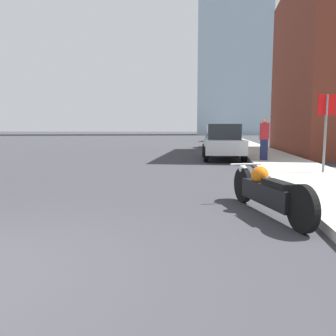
% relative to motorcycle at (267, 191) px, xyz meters
% --- Properties ---
extents(sidewalk, '(2.41, 240.00, 0.15)m').
position_rel_motorcycle_xyz_m(sidewalk, '(1.84, 36.92, -0.32)').
color(sidewalk, '#B2ADA3').
rests_on(sidewalk, ground_plane).
extents(motorcycle, '(1.06, 2.54, 0.78)m').
position_rel_motorcycle_xyz_m(motorcycle, '(0.00, 0.00, 0.00)').
color(motorcycle, black).
rests_on(motorcycle, ground_plane).
extents(parked_car_silver, '(2.03, 4.29, 1.66)m').
position_rel_motorcycle_xyz_m(parked_car_silver, '(-0.48, 10.12, 0.43)').
color(parked_car_silver, '#BCBCC1').
rests_on(parked_car_silver, ground_plane).
extents(parked_car_blue, '(1.82, 4.03, 1.67)m').
position_rel_motorcycle_xyz_m(parked_car_blue, '(-0.64, 20.49, 0.44)').
color(parked_car_blue, '#1E3899').
rests_on(parked_car_blue, ground_plane).
extents(parked_car_green, '(2.23, 4.70, 1.66)m').
position_rel_motorcycle_xyz_m(parked_car_green, '(-0.73, 33.46, 0.43)').
color(parked_car_green, '#1E6B33').
rests_on(parked_car_green, ground_plane).
extents(parked_car_yellow, '(1.87, 4.55, 1.64)m').
position_rel_motorcycle_xyz_m(parked_car_yellow, '(-0.58, 45.74, 0.43)').
color(parked_car_yellow, gold).
rests_on(parked_car_yellow, ground_plane).
extents(stop_sign, '(0.57, 0.26, 2.28)m').
position_rel_motorcycle_xyz_m(stop_sign, '(2.35, 4.66, 1.31)').
color(stop_sign, slate).
rests_on(stop_sign, sidewalk).
extents(pedestrian, '(0.36, 0.25, 1.78)m').
position_rel_motorcycle_xyz_m(pedestrian, '(1.17, 8.45, 0.68)').
color(pedestrian, '#1E2347').
rests_on(pedestrian, sidewalk).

